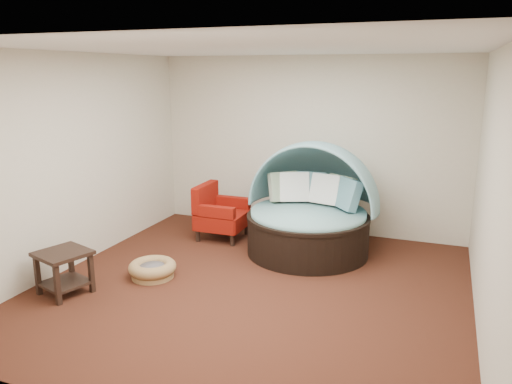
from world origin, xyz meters
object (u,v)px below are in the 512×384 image
(canopy_daybed, at_px, (311,202))
(pet_basket, at_px, (153,269))
(red_armchair, at_px, (219,214))
(side_table, at_px, (64,266))

(canopy_daybed, height_order, pet_basket, canopy_daybed)
(red_armchair, relative_size, side_table, 1.25)
(canopy_daybed, xyz_separation_m, pet_basket, (-1.62, -1.65, -0.63))
(canopy_daybed, height_order, red_armchair, canopy_daybed)
(pet_basket, xyz_separation_m, side_table, (-0.70, -0.77, 0.23))
(red_armchair, height_order, side_table, red_armchair)
(canopy_daybed, distance_m, red_armchair, 1.53)
(pet_basket, height_order, red_armchair, red_armchair)
(pet_basket, bearing_deg, canopy_daybed, 45.60)
(side_table, bearing_deg, canopy_daybed, 46.26)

